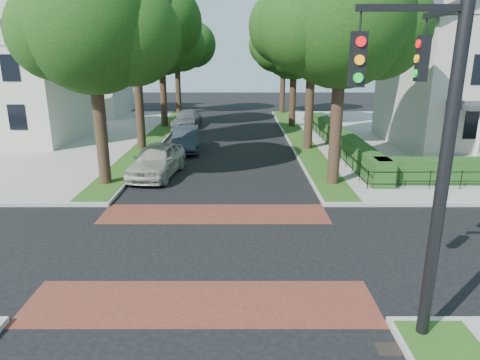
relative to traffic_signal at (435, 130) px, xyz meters
name	(u,v)px	position (x,y,z in m)	size (l,w,h in m)	color
ground	(209,249)	(-4.89, 4.41, -4.71)	(120.00, 120.00, 0.00)	black
crosswalk_far	(215,214)	(-4.89, 7.61, -4.70)	(9.00, 2.20, 0.01)	maroon
crosswalk_near	(201,303)	(-4.89, 1.21, -4.70)	(9.00, 2.20, 0.01)	maroon
storm_drain	(391,349)	(-0.59, -0.59, -4.70)	(0.65, 0.45, 0.01)	black
grass_strip_ne	(298,137)	(0.51, 23.51, -4.55)	(1.60, 29.80, 0.02)	#1E4212
grass_strip_nw	(155,137)	(-10.29, 23.51, -4.55)	(1.60, 29.80, 0.02)	#1E4212
tree_right_near	(344,19)	(0.72, 11.65, 2.92)	(7.75, 6.67, 10.66)	black
tree_right_mid	(314,23)	(0.72, 19.66, 3.28)	(8.25, 7.09, 11.22)	black
tree_right_far	(295,45)	(0.71, 28.64, 2.20)	(7.25, 6.23, 9.74)	black
tree_right_back	(285,43)	(0.72, 37.64, 2.56)	(7.50, 6.45, 10.20)	black
tree_left_near	(96,28)	(-10.28, 11.64, 2.56)	(7.50, 6.45, 10.20)	black
tree_left_mid	(136,17)	(-10.28, 19.66, 3.64)	(8.00, 6.88, 11.48)	black
tree_left_far	(162,42)	(-10.29, 28.63, 2.41)	(7.00, 6.02, 9.86)	black
tree_left_back	(178,41)	(-10.28, 37.65, 2.70)	(7.75, 6.66, 10.44)	black
hedge_main_road	(341,139)	(2.81, 19.41, -3.96)	(1.00, 18.00, 1.20)	#1D4016
fence_main_road	(329,141)	(2.01, 19.41, -4.11)	(0.06, 18.00, 0.90)	black
house_left_near	(4,71)	(-20.38, 22.41, 0.33)	(10.00, 9.00, 10.14)	beige
house_left_far	(77,66)	(-20.38, 36.41, 0.33)	(10.00, 9.00, 10.14)	beige
traffic_signal	(435,130)	(0.00, 0.00, 0.00)	(2.17, 2.00, 8.00)	black
parked_car_front	(157,160)	(-8.20, 13.19, -3.84)	(2.04, 5.06, 1.72)	#B2AFA0
parked_car_middle	(186,139)	(-7.44, 19.34, -3.92)	(1.68, 4.80, 1.58)	#1F272F
parked_car_rear	(187,119)	(-8.49, 28.80, -3.98)	(2.04, 5.01, 1.45)	slate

